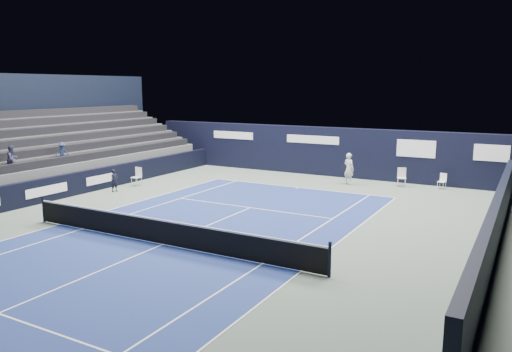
{
  "coord_description": "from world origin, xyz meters",
  "views": [
    {
      "loc": [
        11.41,
        -13.49,
        5.63
      ],
      "look_at": [
        -0.39,
        7.65,
        1.3
      ],
      "focal_mm": 35.0,
      "sensor_mm": 36.0,
      "label": 1
    }
  ],
  "objects": [
    {
      "name": "ground",
      "position": [
        0.0,
        2.0,
        0.0
      ],
      "size": [
        48.0,
        48.0,
        0.0
      ],
      "primitive_type": "plane",
      "color": "#57675C",
      "rests_on": "ground"
    },
    {
      "name": "court_surface",
      "position": [
        0.0,
        0.0,
        0.0
      ],
      "size": [
        10.97,
        23.77,
        0.01
      ],
      "primitive_type": "cube",
      "color": "navy",
      "rests_on": "ground"
    },
    {
      "name": "enclosure_wall_right",
      "position": [
        10.5,
        6.0,
        0.9
      ],
      "size": [
        0.3,
        22.0,
        1.8
      ],
      "primitive_type": "cube",
      "color": "black",
      "rests_on": "ground"
    },
    {
      "name": "folding_chair_back_a",
      "position": [
        4.99,
        15.18,
        0.72
      ],
      "size": [
        0.58,
        0.61,
        1.08
      ],
      "rotation": [
        0.0,
        0.0,
        0.28
      ],
      "color": "silver",
      "rests_on": "ground"
    },
    {
      "name": "folding_chair_back_b",
      "position": [
        7.17,
        15.53,
        0.5
      ],
      "size": [
        0.48,
        0.47,
        0.88
      ],
      "rotation": [
        0.0,
        0.0,
        -0.28
      ],
      "color": "white",
      "rests_on": "ground"
    },
    {
      "name": "line_judge_chair",
      "position": [
        -8.41,
        7.93,
        0.6
      ],
      "size": [
        0.48,
        0.46,
        1.06
      ],
      "rotation": [
        0.0,
        0.0,
        0.02
      ],
      "color": "white",
      "rests_on": "ground"
    },
    {
      "name": "line_judge",
      "position": [
        -8.3,
        6.01,
        0.62
      ],
      "size": [
        0.37,
        0.49,
        1.23
      ],
      "primitive_type": "imported",
      "rotation": [
        0.0,
        0.0,
        1.4
      ],
      "color": "black",
      "rests_on": "ground"
    },
    {
      "name": "court_markings",
      "position": [
        0.0,
        0.0,
        0.01
      ],
      "size": [
        11.03,
        23.83,
        0.0
      ],
      "color": "white",
      "rests_on": "court_surface"
    },
    {
      "name": "tennis_net",
      "position": [
        0.0,
        0.0,
        0.51
      ],
      "size": [
        12.9,
        0.1,
        1.1
      ],
      "color": "black",
      "rests_on": "ground"
    },
    {
      "name": "back_sponsor_wall",
      "position": [
        0.01,
        16.5,
        1.55
      ],
      "size": [
        26.0,
        0.63,
        3.1
      ],
      "color": "black",
      "rests_on": "ground"
    },
    {
      "name": "side_barrier_left",
      "position": [
        -9.5,
        5.97,
        0.6
      ],
      "size": [
        0.33,
        22.0,
        1.2
      ],
      "color": "black",
      "rests_on": "ground"
    },
    {
      "name": "spectator_stand",
      "position": [
        -13.27,
        6.98,
        1.95
      ],
      "size": [
        6.0,
        18.0,
        6.4
      ],
      "color": "#545457",
      "rests_on": "ground"
    },
    {
      "name": "tennis_player",
      "position": [
        2.15,
        14.23,
        0.93
      ],
      "size": [
        0.79,
        0.94,
        1.85
      ],
      "color": "silver",
      "rests_on": "ground"
    }
  ]
}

